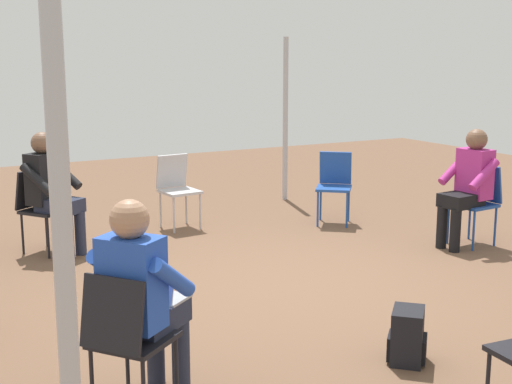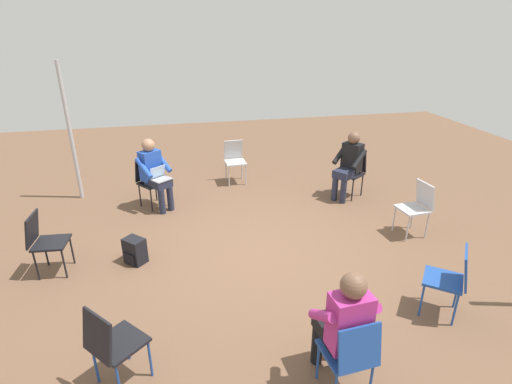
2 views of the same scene
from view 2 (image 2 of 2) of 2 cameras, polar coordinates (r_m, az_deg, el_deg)
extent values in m
plane|color=brown|center=(5.79, 0.42, -8.67)|extent=(16.21, 16.21, 0.00)
cube|color=black|center=(5.80, -27.21, -6.48)|extent=(0.43, 0.43, 0.03)
cylinder|color=black|center=(5.99, -24.79, -7.54)|extent=(0.02, 0.02, 0.42)
cylinder|color=black|center=(5.72, -25.71, -9.26)|extent=(0.02, 0.02, 0.42)
cylinder|color=black|center=(6.11, -27.84, -7.56)|extent=(0.02, 0.02, 0.42)
cylinder|color=black|center=(5.84, -28.90, -9.24)|extent=(0.02, 0.02, 0.42)
cube|color=black|center=(5.78, -29.37, -4.63)|extent=(0.39, 0.13, 0.40)
cube|color=#B7B7BC|center=(6.50, 21.44, -2.28)|extent=(0.43, 0.43, 0.03)
cylinder|color=#B7B7BC|center=(6.38, 20.85, -4.94)|extent=(0.02, 0.02, 0.42)
cylinder|color=#B7B7BC|center=(6.61, 19.11, -3.65)|extent=(0.02, 0.02, 0.42)
cylinder|color=#B7B7BC|center=(6.58, 23.21, -4.44)|extent=(0.02, 0.02, 0.42)
cylinder|color=#B7B7BC|center=(6.81, 21.43, -3.21)|extent=(0.02, 0.02, 0.42)
cube|color=#B7B7BC|center=(6.53, 23.02, -0.34)|extent=(0.39, 0.13, 0.40)
cube|color=#B7B7BC|center=(8.06, -2.96, 4.25)|extent=(0.42, 0.42, 0.03)
cylinder|color=#B7B7BC|center=(8.02, -1.49, 2.45)|extent=(0.02, 0.02, 0.42)
cylinder|color=#B7B7BC|center=(7.95, -3.87, 2.23)|extent=(0.02, 0.02, 0.42)
cylinder|color=#B7B7BC|center=(8.33, -2.02, 3.26)|extent=(0.02, 0.02, 0.42)
cylinder|color=#B7B7BC|center=(8.27, -4.32, 3.05)|extent=(0.02, 0.02, 0.42)
cube|color=#B7B7BC|center=(8.17, -3.26, 6.10)|extent=(0.11, 0.38, 0.40)
cube|color=#1E4799|center=(3.79, 12.71, -21.39)|extent=(0.43, 0.43, 0.03)
cylinder|color=#1E4799|center=(3.99, 8.82, -22.76)|extent=(0.02, 0.02, 0.42)
cylinder|color=#1E4799|center=(4.12, 13.43, -21.44)|extent=(0.02, 0.02, 0.42)
cylinder|color=#1E4799|center=(3.93, 16.09, -24.60)|extent=(0.02, 0.02, 0.42)
cube|color=#1E4799|center=(3.53, 14.61, -20.87)|extent=(0.12, 0.39, 0.40)
cube|color=black|center=(7.63, 13.33, 2.50)|extent=(0.56, 0.56, 0.03)
cylinder|color=black|center=(7.49, 13.62, 0.23)|extent=(0.02, 0.02, 0.42)
cylinder|color=black|center=(7.65, 11.44, 0.92)|extent=(0.02, 0.02, 0.42)
cylinder|color=black|center=(7.77, 14.89, 0.95)|extent=(0.02, 0.02, 0.42)
cylinder|color=black|center=(7.92, 12.76, 1.60)|extent=(0.02, 0.02, 0.42)
cube|color=black|center=(7.71, 14.20, 4.35)|extent=(0.37, 0.29, 0.40)
cube|color=black|center=(7.23, -14.58, 1.21)|extent=(0.56, 0.56, 0.03)
cylinder|color=black|center=(7.28, -12.54, -0.37)|extent=(0.02, 0.02, 0.42)
cylinder|color=black|center=(7.10, -14.72, -1.20)|extent=(0.02, 0.02, 0.42)
cylinder|color=black|center=(7.54, -14.11, 0.31)|extent=(0.02, 0.02, 0.42)
cylinder|color=black|center=(7.37, -16.24, -0.47)|extent=(0.02, 0.02, 0.42)
cube|color=black|center=(7.31, -15.61, 3.13)|extent=(0.30, 0.36, 0.40)
cube|color=black|center=(3.98, -18.89, -19.68)|extent=(0.56, 0.56, 0.03)
cylinder|color=#1E4799|center=(4.30, -17.96, -19.73)|extent=(0.02, 0.02, 0.42)
cylinder|color=#1E4799|center=(4.09, -14.89, -21.99)|extent=(0.02, 0.02, 0.42)
cylinder|color=#1E4799|center=(4.18, -21.94, -21.90)|extent=(0.02, 0.02, 0.42)
cylinder|color=#1E4799|center=(3.97, -19.02, -24.42)|extent=(0.02, 0.02, 0.42)
cube|color=black|center=(3.77, -21.78, -18.60)|extent=(0.35, 0.32, 0.40)
cube|color=#1E4799|center=(4.96, 25.15, -11.27)|extent=(0.56, 0.56, 0.03)
cylinder|color=#1E4799|center=(4.94, 22.56, -14.12)|extent=(0.02, 0.02, 0.42)
cylinder|color=#1E4799|center=(5.22, 22.98, -11.99)|extent=(0.02, 0.02, 0.42)
cylinder|color=#1E4799|center=(4.95, 26.57, -14.82)|extent=(0.02, 0.02, 0.42)
cylinder|color=#1E4799|center=(5.23, 26.73, -12.66)|extent=(0.02, 0.02, 0.42)
cube|color=#1E4799|center=(4.86, 27.82, -9.55)|extent=(0.35, 0.31, 0.40)
cylinder|color=#23283D|center=(7.09, -12.15, -0.86)|extent=(0.11, 0.11, 0.45)
cylinder|color=#23283D|center=(6.99, -13.31, -1.31)|extent=(0.11, 0.11, 0.45)
cube|color=#23283D|center=(7.06, -13.75, 1.40)|extent=(0.52, 0.49, 0.14)
cube|color=blue|center=(7.12, -14.85, 3.71)|extent=(0.38, 0.40, 0.52)
sphere|color=#A87A5B|center=(7.01, -15.15, 6.47)|extent=(0.22, 0.22, 0.22)
cylinder|color=blue|center=(7.14, -13.10, 4.16)|extent=(0.37, 0.31, 0.31)
cylinder|color=blue|center=(6.93, -15.74, 3.30)|extent=(0.37, 0.31, 0.31)
cube|color=#9EA0A5|center=(6.95, -13.27, 1.77)|extent=(0.36, 0.37, 0.02)
cube|color=#B2D1F2|center=(6.99, -13.89, 2.81)|extent=(0.22, 0.27, 0.20)
cylinder|color=#23283D|center=(7.37, 12.36, 0.09)|extent=(0.11, 0.11, 0.45)
cylinder|color=#23283D|center=(7.46, 11.19, 0.47)|extent=(0.11, 0.11, 0.45)
cube|color=#23283D|center=(7.45, 12.64, 2.67)|extent=(0.49, 0.52, 0.14)
cube|color=black|center=(7.52, 13.57, 4.88)|extent=(0.40, 0.37, 0.52)
sphere|color=brown|center=(7.42, 13.83, 7.51)|extent=(0.22, 0.22, 0.22)
cylinder|color=black|center=(7.34, 14.53, 4.54)|extent=(0.30, 0.38, 0.31)
cylinder|color=black|center=(7.52, 11.89, 5.26)|extent=(0.30, 0.38, 0.31)
cylinder|color=black|center=(4.12, 8.74, -20.59)|extent=(0.11, 0.11, 0.45)
cylinder|color=black|center=(4.19, 11.11, -19.95)|extent=(0.11, 0.11, 0.45)
cube|color=black|center=(3.86, 11.40, -18.78)|extent=(0.44, 0.33, 0.14)
cube|color=#B22D84|center=(3.57, 13.20, -17.54)|extent=(0.25, 0.36, 0.52)
sphere|color=brown|center=(3.35, 13.77, -12.87)|extent=(0.22, 0.22, 0.22)
cylinder|color=#B22D84|center=(3.54, 9.47, -17.04)|extent=(0.40, 0.12, 0.31)
cylinder|color=#B22D84|center=(3.70, 15.26, -15.51)|extent=(0.40, 0.12, 0.31)
cube|color=black|center=(5.74, -16.90, -8.00)|extent=(0.34, 0.34, 0.36)
cube|color=black|center=(5.78, -16.81, -8.69)|extent=(0.32, 0.32, 0.16)
cylinder|color=#B2B2B7|center=(7.82, -25.01, 7.63)|extent=(0.07, 0.07, 2.48)
camera|label=1|loc=(8.95, -39.78, 11.39)|focal=50.00mm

